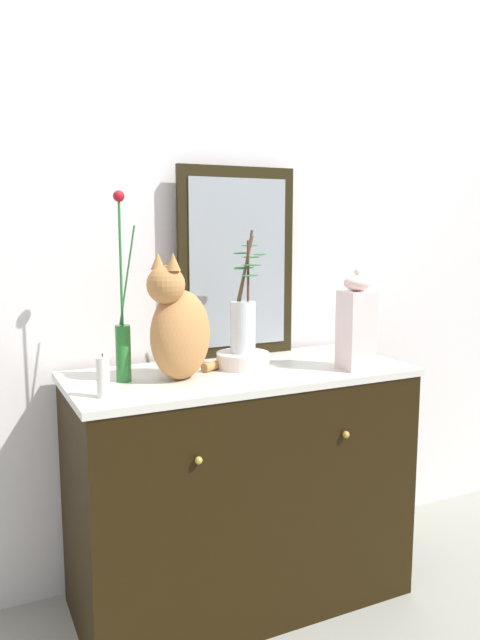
{
  "coord_description": "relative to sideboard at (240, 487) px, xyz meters",
  "views": [
    {
      "loc": [
        -0.9,
        -1.89,
        1.36
      ],
      "look_at": [
        0.0,
        0.0,
        1.04
      ],
      "focal_mm": 34.39,
      "sensor_mm": 36.0,
      "label": 1
    }
  ],
  "objects": [
    {
      "name": "sideboard",
      "position": [
        0.0,
        0.0,
        0.0
      ],
      "size": [
        1.2,
        0.54,
        0.86
      ],
      "color": "black",
      "rests_on": "ground_plane"
    },
    {
      "name": "ground_plane",
      "position": [
        0.0,
        0.0,
        -0.43
      ],
      "size": [
        6.0,
        6.0,
        0.0
      ],
      "primitive_type": "plane",
      "color": "gray"
    },
    {
      "name": "vase_glass_clear",
      "position": [
        0.03,
        0.04,
        0.6
      ],
      "size": [
        0.15,
        0.14,
        0.43
      ],
      "color": "silver",
      "rests_on": "bowl_porcelain"
    },
    {
      "name": "mirror_leaning",
      "position": [
        0.1,
        0.24,
        0.79
      ],
      "size": [
        0.48,
        0.03,
        0.73
      ],
      "color": "black",
      "rests_on": "sideboard"
    },
    {
      "name": "candle_pillar",
      "position": [
        -0.51,
        -0.13,
        0.49
      ],
      "size": [
        0.04,
        0.04,
        0.13
      ],
      "color": "silver",
      "rests_on": "sideboard"
    },
    {
      "name": "cat_sitting",
      "position": [
        -0.23,
        -0.03,
        0.61
      ],
      "size": [
        0.43,
        0.28,
        0.42
      ],
      "color": "#B67B43",
      "rests_on": "sideboard"
    },
    {
      "name": "wall_back",
      "position": [
        0.0,
        0.34,
        0.87
      ],
      "size": [
        4.4,
        0.08,
        2.6
      ],
      "primitive_type": "cube",
      "color": "silver",
      "rests_on": "ground_plane"
    },
    {
      "name": "bowl_porcelain",
      "position": [
        0.03,
        0.04,
        0.46
      ],
      "size": [
        0.19,
        0.19,
        0.05
      ],
      "primitive_type": "cylinder",
      "color": "silver",
      "rests_on": "sideboard"
    },
    {
      "name": "vase_slim_green",
      "position": [
        -0.41,
        0.03,
        0.59
      ],
      "size": [
        0.08,
        0.05,
        0.61
      ],
      "color": "#27732E",
      "rests_on": "sideboard"
    },
    {
      "name": "jar_lidded_porcelain",
      "position": [
        0.38,
        -0.15,
        0.59
      ],
      "size": [
        0.1,
        0.1,
        0.36
      ],
      "color": "silver",
      "rests_on": "sideboard"
    }
  ]
}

